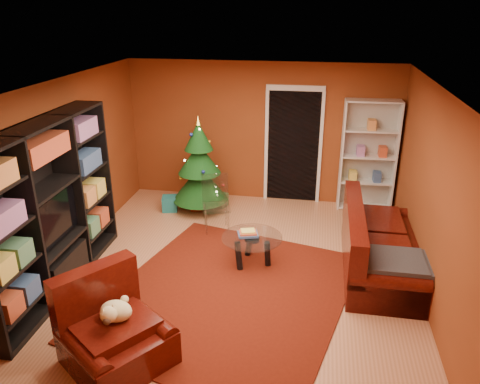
% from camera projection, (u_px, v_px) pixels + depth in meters
% --- Properties ---
extents(floor, '(5.00, 5.50, 0.05)m').
position_uv_depth(floor, '(235.00, 272.00, 6.69)').
color(floor, '#B06C47').
rests_on(floor, ground).
extents(ceiling, '(5.00, 5.50, 0.05)m').
position_uv_depth(ceiling, '(234.00, 85.00, 5.69)').
color(ceiling, silver).
rests_on(ceiling, wall_back).
extents(wall_back, '(5.00, 0.05, 2.60)m').
position_uv_depth(wall_back, '(262.00, 132.00, 8.73)').
color(wall_back, brown).
rests_on(wall_back, ground).
extents(wall_left, '(0.05, 5.50, 2.60)m').
position_uv_depth(wall_left, '(59.00, 175.00, 6.59)').
color(wall_left, brown).
rests_on(wall_left, ground).
extents(wall_right, '(0.05, 5.50, 2.60)m').
position_uv_depth(wall_right, '(435.00, 198.00, 5.79)').
color(wall_right, brown).
rests_on(wall_right, ground).
extents(doorway, '(1.06, 0.60, 2.16)m').
position_uv_depth(doorway, '(293.00, 148.00, 8.68)').
color(doorway, black).
rests_on(doorway, floor).
extents(rug, '(3.62, 3.97, 0.02)m').
position_uv_depth(rug, '(228.00, 294.00, 6.12)').
color(rug, '#5A160A').
rests_on(rug, floor).
extents(media_unit, '(0.50, 2.90, 2.22)m').
position_uv_depth(media_unit, '(48.00, 210.00, 5.93)').
color(media_unit, black).
rests_on(media_unit, floor).
extents(christmas_tree, '(1.10, 1.10, 1.78)m').
position_uv_depth(christmas_tree, '(199.00, 166.00, 8.31)').
color(christmas_tree, '#0E3A12').
rests_on(christmas_tree, floor).
extents(gift_box_teal, '(0.32, 0.32, 0.27)m').
position_uv_depth(gift_box_teal, '(170.00, 203.00, 8.57)').
color(gift_box_teal, '#176B70').
rests_on(gift_box_teal, floor).
extents(gift_box_green, '(0.30, 0.30, 0.25)m').
position_uv_depth(gift_box_green, '(220.00, 200.00, 8.75)').
color(gift_box_green, '#2E6632').
rests_on(gift_box_green, floor).
extents(gift_box_red, '(0.25, 0.25, 0.20)m').
position_uv_depth(gift_box_red, '(196.00, 204.00, 8.61)').
color(gift_box_red, '#9C170F').
rests_on(gift_box_red, floor).
extents(white_bookshelf, '(0.97, 0.37, 2.06)m').
position_uv_depth(white_bookshelf, '(368.00, 156.00, 8.34)').
color(white_bookshelf, white).
rests_on(white_bookshelf, floor).
extents(armchair, '(1.45, 1.45, 0.81)m').
position_uv_depth(armchair, '(116.00, 331.00, 4.82)').
color(armchair, '#370A06').
rests_on(armchair, rug).
extents(dog, '(0.48, 0.50, 0.26)m').
position_uv_depth(dog, '(116.00, 311.00, 4.82)').
color(dog, beige).
rests_on(dog, armchair).
extents(sofa, '(1.01, 2.21, 0.95)m').
position_uv_depth(sofa, '(382.00, 240.00, 6.52)').
color(sofa, '#370A06').
rests_on(sofa, rug).
extents(coffee_table, '(1.08, 1.08, 0.55)m').
position_uv_depth(coffee_table, '(252.00, 250.00, 6.76)').
color(coffee_table, gray).
rests_on(coffee_table, rug).
extents(acrylic_chair, '(0.56, 0.59, 0.86)m').
position_uv_depth(acrylic_chair, '(216.00, 207.00, 7.69)').
color(acrylic_chair, '#66605B').
rests_on(acrylic_chair, rug).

